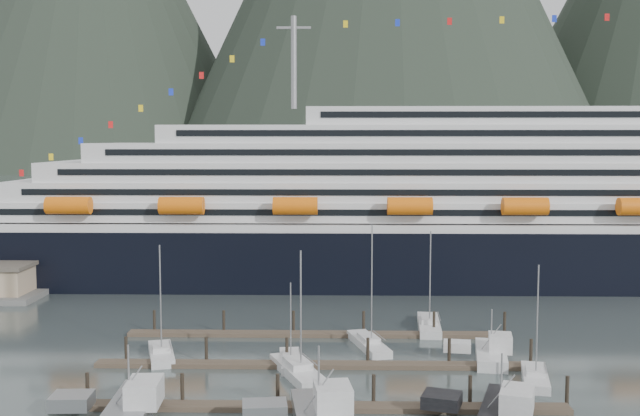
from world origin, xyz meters
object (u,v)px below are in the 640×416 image
at_px(trawler_c, 499,414).
at_px(sailboat_b, 298,372).
at_px(sailboat_d, 369,344).
at_px(cruise_ship, 521,213).
at_px(sailboat_c, 291,361).
at_px(trawler_a, 128,408).
at_px(sailboat_a, 161,354).
at_px(sailboat_h, 535,378).
at_px(trawler_e, 490,353).
at_px(sailboat_g, 429,326).

bearing_deg(trawler_c, sailboat_b, 72.37).
bearing_deg(sailboat_d, cruise_ship, -48.30).
height_order(cruise_ship, sailboat_c, cruise_ship).
relative_size(sailboat_b, trawler_a, 1.03).
xyz_separation_m(sailboat_a, sailboat_c, (14.95, -2.25, -0.04)).
xyz_separation_m(sailboat_a, sailboat_d, (23.91, 4.81, 0.00)).
distance_m(sailboat_b, trawler_a, 19.21).
bearing_deg(trawler_a, sailboat_h, -77.37).
distance_m(sailboat_h, trawler_a, 40.67).
xyz_separation_m(cruise_ship, trawler_c, (-18.24, -68.02, -11.15)).
height_order(sailboat_c, trawler_e, sailboat_c).
xyz_separation_m(sailboat_d, trawler_e, (13.50, -4.87, 0.42)).
bearing_deg(trawler_a, sailboat_d, -46.97).
height_order(trawler_c, trawler_e, trawler_c).
bearing_deg(sailboat_c, trawler_a, 134.57).
distance_m(sailboat_a, sailboat_g, 35.16).
xyz_separation_m(sailboat_c, sailboat_d, (8.96, 7.06, 0.04)).
relative_size(sailboat_b, trawler_e, 1.36).
bearing_deg(sailboat_b, sailboat_d, -58.11).
distance_m(sailboat_c, sailboat_h, 26.13).
relative_size(cruise_ship, sailboat_b, 14.95).
xyz_separation_m(sailboat_a, sailboat_h, (40.52, -7.62, -0.01)).
relative_size(sailboat_g, trawler_c, 0.97).
height_order(sailboat_a, sailboat_c, sailboat_a).
xyz_separation_m(sailboat_d, sailboat_g, (8.35, 9.15, -0.00)).
height_order(cruise_ship, sailboat_a, cruise_ship).
height_order(cruise_ship, sailboat_g, cruise_ship).
relative_size(sailboat_b, sailboat_c, 1.44).
xyz_separation_m(sailboat_b, trawler_c, (18.38, -13.04, 0.46)).
bearing_deg(sailboat_a, cruise_ship, -63.30).
bearing_deg(trawler_c, sailboat_h, -10.68).
bearing_deg(trawler_a, trawler_e, -65.82).
bearing_deg(cruise_ship, sailboat_a, -137.06).
xyz_separation_m(cruise_ship, trawler_e, (-15.14, -48.97, -11.19)).
distance_m(cruise_ship, trawler_a, 85.43).
bearing_deg(sailboat_c, sailboat_g, -52.54).
bearing_deg(sailboat_a, sailboat_g, -82.86).
xyz_separation_m(sailboat_b, sailboat_g, (16.34, 20.03, -0.01)).
bearing_deg(sailboat_a, sailboat_b, -127.12).
distance_m(sailboat_d, trawler_e, 14.35).
bearing_deg(trawler_e, trawler_a, 126.47).
bearing_deg(trawler_c, trawler_e, 8.47).
relative_size(sailboat_b, sailboat_d, 0.91).
xyz_separation_m(cruise_ship, sailboat_d, (-28.63, -44.10, -11.61)).
bearing_deg(sailboat_d, sailboat_g, -57.70).
xyz_separation_m(sailboat_b, sailboat_c, (-0.98, 3.82, -0.05)).
bearing_deg(sailboat_a, sailboat_d, -94.88).
xyz_separation_m(trawler_c, trawler_e, (3.10, 19.05, -0.05)).
distance_m(sailboat_d, trawler_c, 26.09).
bearing_deg(sailboat_a, trawler_c, -135.37).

